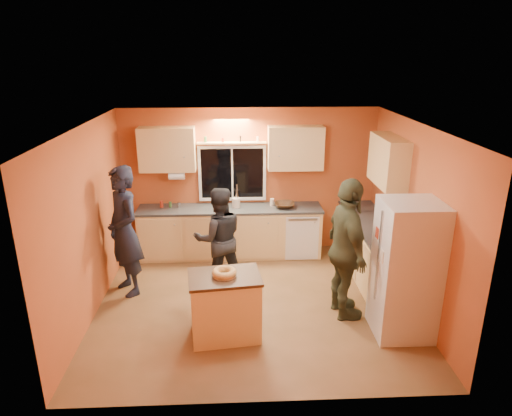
{
  "coord_description": "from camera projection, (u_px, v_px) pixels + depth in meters",
  "views": [
    {
      "loc": [
        -0.25,
        -5.88,
        3.53
      ],
      "look_at": [
        0.05,
        0.4,
        1.34
      ],
      "focal_mm": 32.0,
      "sensor_mm": 36.0,
      "label": 1
    }
  ],
  "objects": [
    {
      "name": "person_left",
      "position": [
        124.0,
        231.0,
        6.73
      ],
      "size": [
        0.8,
        0.86,
        1.98
      ],
      "primitive_type": "imported",
      "rotation": [
        0.0,
        0.0,
        -0.95
      ],
      "color": "black",
      "rests_on": "ground"
    },
    {
      "name": "potted_plant",
      "position": [
        397.0,
        242.0,
        6.17
      ],
      "size": [
        0.3,
        0.26,
        0.32
      ],
      "primitive_type": "imported",
      "rotation": [
        0.0,
        0.0,
        -0.03
      ],
      "color": "gray",
      "rests_on": "right_counter"
    },
    {
      "name": "room_shell",
      "position": [
        261.0,
        190.0,
        6.58
      ],
      "size": [
        4.54,
        4.04,
        2.61
      ],
      "color": "#BD5930",
      "rests_on": "ground"
    },
    {
      "name": "bundt_pastry",
      "position": [
        224.0,
        273.0,
        5.66
      ],
      "size": [
        0.31,
        0.31,
        0.09
      ],
      "primitive_type": "torus",
      "color": "#B68A4A",
      "rests_on": "island"
    },
    {
      "name": "ground",
      "position": [
        254.0,
        303.0,
        6.72
      ],
      "size": [
        4.5,
        4.5,
        0.0
      ],
      "primitive_type": "plane",
      "color": "brown",
      "rests_on": "ground"
    },
    {
      "name": "right_counter",
      "position": [
        377.0,
        258.0,
        7.13
      ],
      "size": [
        0.62,
        1.84,
        0.9
      ],
      "color": "#E2BF77",
      "rests_on": "ground"
    },
    {
      "name": "red_box",
      "position": [
        381.0,
        235.0,
        6.74
      ],
      "size": [
        0.19,
        0.17,
        0.07
      ],
      "primitive_type": "cube",
      "rotation": [
        0.0,
        0.0,
        -0.37
      ],
      "color": "#A92F1A",
      "rests_on": "right_counter"
    },
    {
      "name": "utensil_crock",
      "position": [
        236.0,
        203.0,
        8.01
      ],
      "size": [
        0.14,
        0.14,
        0.17
      ],
      "primitive_type": "cylinder",
      "color": "beige",
      "rests_on": "back_counter"
    },
    {
      "name": "mixing_bowl",
      "position": [
        284.0,
        205.0,
        8.01
      ],
      "size": [
        0.38,
        0.38,
        0.09
      ],
      "primitive_type": "imported",
      "rotation": [
        0.0,
        0.0,
        -0.09
      ],
      "color": "black",
      "rests_on": "back_counter"
    },
    {
      "name": "back_counter",
      "position": [
        251.0,
        231.0,
        8.17
      ],
      "size": [
        4.23,
        0.62,
        0.9
      ],
      "color": "#E2BF77",
      "rests_on": "ground"
    },
    {
      "name": "person_center",
      "position": [
        219.0,
        238.0,
        6.96
      ],
      "size": [
        0.89,
        0.75,
        1.61
      ],
      "primitive_type": "imported",
      "rotation": [
        0.0,
        0.0,
        3.34
      ],
      "color": "black",
      "rests_on": "ground"
    },
    {
      "name": "person_right",
      "position": [
        347.0,
        250.0,
        6.11
      ],
      "size": [
        0.61,
        1.21,
        1.98
      ],
      "primitive_type": "imported",
      "rotation": [
        0.0,
        0.0,
        1.68
      ],
      "color": "#343824",
      "rests_on": "ground"
    },
    {
      "name": "island",
      "position": [
        225.0,
        306.0,
        5.81
      ],
      "size": [
        0.96,
        0.72,
        0.87
      ],
      "rotation": [
        0.0,
        0.0,
        0.12
      ],
      "color": "#E2BF77",
      "rests_on": "ground"
    },
    {
      "name": "refrigerator",
      "position": [
        406.0,
        270.0,
        5.75
      ],
      "size": [
        0.72,
        0.7,
        1.8
      ],
      "primitive_type": "cube",
      "color": "silver",
      "rests_on": "ground"
    }
  ]
}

